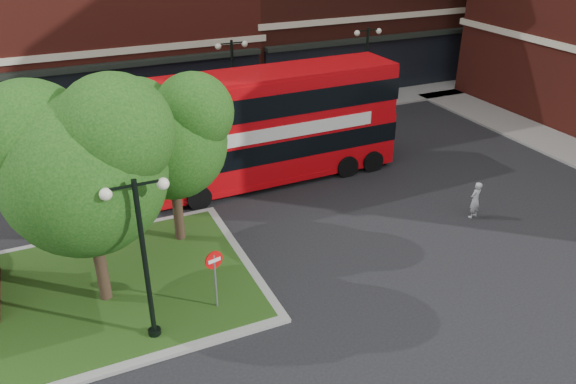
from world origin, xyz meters
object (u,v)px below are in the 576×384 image
car_silver (117,130)px  car_white (243,110)px  woman (475,200)px  bus (272,119)px

car_silver → car_white: car_white is taller
woman → car_white: size_ratio=0.33×
car_silver → woman: bearing=-146.4°
woman → car_white: (-4.49, 14.00, -0.00)m
woman → car_white: 14.70m
car_silver → car_white: (6.94, 0.00, 0.13)m
woman → car_silver: 18.07m
woman → car_silver: size_ratio=0.42×
car_silver → car_white: size_ratio=0.79×
bus → car_silver: 9.56m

